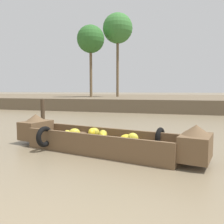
{
  "coord_description": "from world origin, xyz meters",
  "views": [
    {
      "loc": [
        1.3,
        -0.94,
        1.49
      ],
      "look_at": [
        -0.84,
        6.25,
        0.81
      ],
      "focal_mm": 38.03,
      "sensor_mm": 36.0,
      "label": 1
    }
  ],
  "objects_px": {
    "banana_boat": "(101,140)",
    "mooring_post": "(43,116)",
    "palm_tree_near": "(91,40)",
    "palm_tree_mid": "(118,29)"
  },
  "relations": [
    {
      "from": "banana_boat",
      "to": "palm_tree_near",
      "type": "bearing_deg",
      "value": 112.47
    },
    {
      "from": "banana_boat",
      "to": "mooring_post",
      "type": "relative_size",
      "value": 4.24
    },
    {
      "from": "palm_tree_near",
      "to": "mooring_post",
      "type": "distance_m",
      "value": 14.37
    },
    {
      "from": "banana_boat",
      "to": "mooring_post",
      "type": "bearing_deg",
      "value": 146.61
    },
    {
      "from": "palm_tree_mid",
      "to": "palm_tree_near",
      "type": "bearing_deg",
      "value": -137.65
    },
    {
      "from": "banana_boat",
      "to": "mooring_post",
      "type": "distance_m",
      "value": 3.34
    },
    {
      "from": "palm_tree_near",
      "to": "mooring_post",
      "type": "bearing_deg",
      "value": -75.59
    },
    {
      "from": "palm_tree_near",
      "to": "palm_tree_mid",
      "type": "bearing_deg",
      "value": 42.35
    },
    {
      "from": "palm_tree_mid",
      "to": "mooring_post",
      "type": "height_order",
      "value": "palm_tree_mid"
    },
    {
      "from": "palm_tree_mid",
      "to": "banana_boat",
      "type": "bearing_deg",
      "value": -76.06
    }
  ]
}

